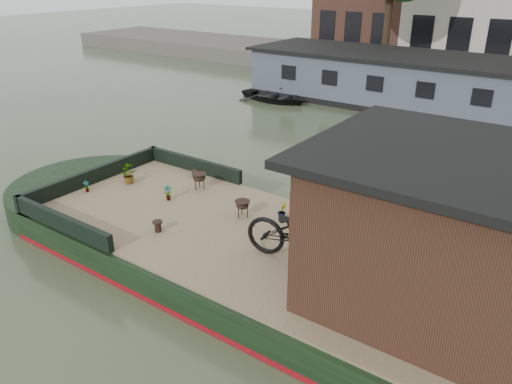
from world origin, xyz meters
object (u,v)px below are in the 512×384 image
Objects in this scene: cabin at (447,232)px; brazier_front at (242,209)px; bicycle at (303,234)px; potted_plant_a at (168,193)px; brazier_rear at (199,181)px; dinghy at (275,93)px.

cabin reaches higher than brazier_front.
bicycle reaches higher than potted_plant_a.
bicycle is 3.77m from potted_plant_a.
brazier_rear is at bearing 60.77° from bicycle.
bicycle is at bearing -137.96° from dinghy.
brazier_front is 0.11× the size of dinghy.
potted_plant_a is at bearing 74.23° from bicycle.
brazier_front is (1.83, 0.30, 0.01)m from potted_plant_a.
brazier_front is 1.77m from brazier_rear.
brazier_rear reaches higher than brazier_front.
potted_plant_a reaches higher than dinghy.
brazier_rear is (0.15, 0.88, 0.01)m from potted_plant_a.
brazier_front is 12.69m from dinghy.
cabin reaches higher than brazier_rear.
potted_plant_a is 0.11× the size of dinghy.
potted_plant_a is 0.89m from brazier_rear.
cabin is at bearing -8.12° from brazier_front.
bicycle is (-2.25, -0.20, -0.67)m from cabin.
cabin is 2.35m from bicycle.
brazier_rear is at bearing -148.64° from dinghy.
cabin is at bearing -93.18° from bicycle.
brazier_rear is at bearing 80.27° from potted_plant_a.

